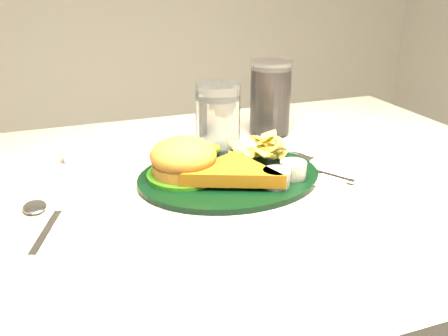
% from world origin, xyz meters
% --- Properties ---
extents(dinner_plate, '(0.31, 0.27, 0.07)m').
position_xyz_m(dinner_plate, '(0.04, 0.01, 0.78)').
color(dinner_plate, black).
rests_on(dinner_plate, table).
extents(water_glass, '(0.10, 0.10, 0.13)m').
position_xyz_m(water_glass, '(0.07, 0.13, 0.82)').
color(water_glass, white).
rests_on(water_glass, table).
extents(cola_glass, '(0.10, 0.10, 0.15)m').
position_xyz_m(cola_glass, '(0.21, 0.20, 0.83)').
color(cola_glass, black).
rests_on(cola_glass, table).
extents(fork_napkin, '(0.17, 0.19, 0.01)m').
position_xyz_m(fork_napkin, '(0.20, -0.03, 0.76)').
color(fork_napkin, white).
rests_on(fork_napkin, table).
extents(spoon, '(0.09, 0.17, 0.01)m').
position_xyz_m(spoon, '(-0.25, -0.08, 0.76)').
color(spoon, silver).
rests_on(spoon, table).
extents(ramekin, '(0.04, 0.04, 0.03)m').
position_xyz_m(ramekin, '(-0.19, 0.18, 0.76)').
color(ramekin, white).
rests_on(ramekin, table).
extents(wrapped_straw, '(0.18, 0.14, 0.01)m').
position_xyz_m(wrapped_straw, '(-0.12, 0.18, 0.75)').
color(wrapped_straw, silver).
rests_on(wrapped_straw, table).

